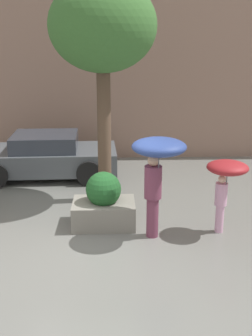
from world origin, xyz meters
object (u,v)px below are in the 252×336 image
Objects in this scene: planter_box at (104,204)px; person_child at (226,175)px; person_adult at (157,160)px; street_tree at (103,29)px; parked_car_near at (46,156)px.

person_child is (2.31, -0.46, 0.73)m from planter_box.
person_adult is 0.40× the size of street_tree.
person_adult is at bearing -148.82° from parked_car_near.
person_child is 0.37× the size of parked_car_near.
planter_box is 3.70m from street_tree.
street_tree is at bearing -141.36° from parked_car_near.
person_adult reaches higher than planter_box.
street_tree is (-0.99, 2.10, 2.31)m from person_adult.
person_adult reaches higher than parked_car_near.
planter_box is at bearing -157.39° from person_adult.
person_child reaches higher than parked_car_near.
street_tree reaches higher than person_adult.
planter_box is 1.61m from person_adult.
person_adult is at bearing -32.75° from planter_box.
person_child is at bearing -11.28° from planter_box.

